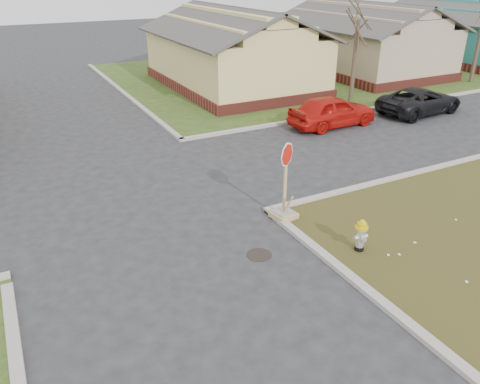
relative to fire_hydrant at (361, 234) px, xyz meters
name	(u,v)px	position (x,y,z in m)	size (l,w,h in m)	color
ground	(171,268)	(-4.57, 1.55, -0.54)	(120.00, 120.00, 0.00)	#272729
verge_far_right	(366,65)	(17.43, 19.55, -0.51)	(37.00, 19.00, 0.05)	#284418
curbs	(119,190)	(-4.57, 6.55, -0.54)	(80.00, 40.00, 0.12)	#AAA39A
manhole	(259,255)	(-2.37, 1.05, -0.53)	(0.64, 0.64, 0.01)	black
side_house_yellow	(232,50)	(5.43, 18.05, 1.65)	(7.60, 11.60, 4.70)	maroon
side_house_tan	(362,39)	(15.43, 18.05, 1.65)	(7.60, 11.60, 4.70)	maroon
side_house_teal	(462,31)	(25.43, 18.05, 1.65)	(7.60, 11.60, 4.70)	maroon
tree_mid_right	(354,62)	(9.43, 11.75, 1.61)	(0.22, 0.22, 4.20)	#3C2C22
tree_far_right	(479,43)	(19.43, 12.05, 1.89)	(0.22, 0.22, 4.76)	#3C2C22
fire_hydrant	(361,234)	(0.00, 0.00, 0.00)	(0.33, 0.33, 0.89)	black
stop_sign	(284,202)	(-0.79, 2.38, 0.01)	(0.66, 0.64, 2.32)	#A18357
red_sedan	(332,111)	(5.92, 8.86, 0.18)	(1.70, 4.22, 1.44)	red
dark_pickup	(420,101)	(11.13, 8.52, 0.11)	(2.13, 4.62, 1.28)	black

